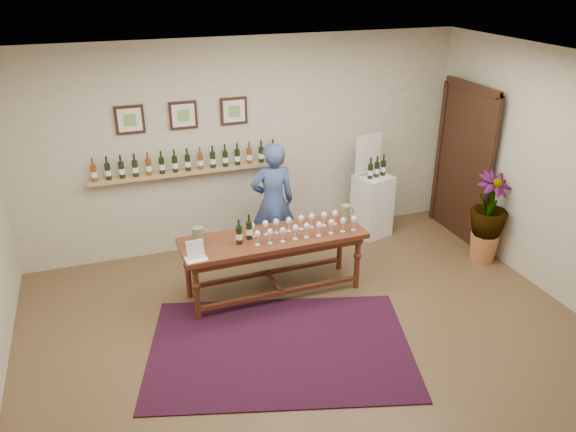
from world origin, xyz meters
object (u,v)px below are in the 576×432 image
object	(u,v)px
tasting_table	(274,245)
person	(273,202)
display_pedestal	(372,205)
potted_plant	(488,218)

from	to	relation	value
tasting_table	person	bearing A→B (deg)	71.47
tasting_table	display_pedestal	bearing A→B (deg)	28.92
display_pedestal	potted_plant	distance (m)	1.60
potted_plant	person	distance (m)	2.78
display_pedestal	person	bearing A→B (deg)	-173.11
tasting_table	display_pedestal	world-z (taller)	display_pedestal
tasting_table	display_pedestal	size ratio (longest dim) A/B	2.41
person	potted_plant	bearing A→B (deg)	161.05
display_pedestal	person	size ratio (longest dim) A/B	0.56
tasting_table	potted_plant	world-z (taller)	potted_plant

